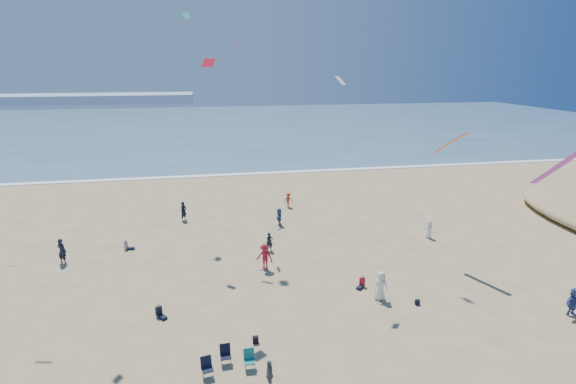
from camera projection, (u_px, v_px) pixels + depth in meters
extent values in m
cube|color=#476B84|center=(211.00, 126.00, 106.63)|extent=(220.00, 100.00, 0.06)
cube|color=white|center=(221.00, 175.00, 59.42)|extent=(220.00, 1.20, 0.08)
cube|color=#7A8EA8|center=(41.00, 99.00, 166.14)|extent=(110.00, 20.00, 3.20)
imported|color=#2C4C7B|center=(279.00, 217.00, 40.83)|extent=(0.83, 1.58, 1.62)
imported|color=white|center=(429.00, 229.00, 37.88)|extent=(0.58, 0.81, 1.56)
imported|color=black|center=(269.00, 242.00, 35.22)|extent=(0.60, 0.45, 1.51)
imported|color=#314687|center=(573.00, 302.00, 26.14)|extent=(1.67, 0.86, 1.73)
imported|color=black|center=(184.00, 211.00, 42.00)|extent=(0.78, 0.79, 1.85)
imported|color=#BC3F1A|center=(288.00, 200.00, 46.07)|extent=(1.07, 0.77, 1.50)
imported|color=white|center=(381.00, 286.00, 27.88)|extent=(1.01, 0.75, 1.88)
imported|color=maroon|center=(265.00, 257.00, 32.02)|extent=(1.44, 1.29, 1.93)
imported|color=black|center=(62.00, 251.00, 32.98)|extent=(0.84, 0.73, 1.94)
imported|color=slate|center=(269.00, 375.00, 20.20)|extent=(0.58, 0.93, 1.47)
cube|color=black|center=(256.00, 340.00, 23.70)|extent=(0.30, 0.22, 0.38)
cube|color=black|center=(417.00, 302.00, 27.47)|extent=(0.28, 0.18, 0.34)
cube|color=purple|center=(238.00, 47.00, 35.22)|extent=(0.29, 0.80, 0.45)
cube|color=#2AC8D9|center=(186.00, 16.00, 33.07)|extent=(0.68, 0.65, 0.37)
cube|color=red|center=(209.00, 63.00, 25.46)|extent=(0.85, 0.75, 0.49)
cube|color=white|center=(340.00, 81.00, 27.82)|extent=(0.79, 0.80, 0.52)
cube|color=purple|center=(554.00, 169.00, 21.23)|extent=(0.35, 3.14, 2.21)
cube|color=#EF5719|center=(450.00, 143.00, 31.77)|extent=(0.35, 2.64, 1.87)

